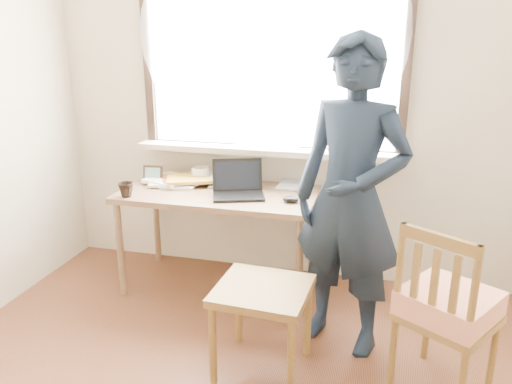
% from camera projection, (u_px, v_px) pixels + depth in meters
% --- Properties ---
extents(room_shell, '(3.52, 4.02, 2.61)m').
position_uv_depth(room_shell, '(203.00, 51.00, 1.61)').
color(room_shell, beige).
rests_on(room_shell, ground).
extents(desk, '(1.30, 0.65, 0.69)m').
position_uv_depth(desk, '(219.00, 202.00, 3.34)').
color(desk, brown).
rests_on(desk, ground).
extents(laptop, '(0.39, 0.36, 0.22)m').
position_uv_depth(laptop, '(238.00, 187.00, 3.23)').
color(laptop, black).
rests_on(laptop, desk).
extents(mug_white, '(0.18, 0.18, 0.11)m').
position_uv_depth(mug_white, '(201.00, 174.00, 3.53)').
color(mug_white, white).
rests_on(mug_white, desk).
extents(mug_dark, '(0.14, 0.14, 0.09)m').
position_uv_depth(mug_dark, '(126.00, 190.00, 3.20)').
color(mug_dark, black).
rests_on(mug_dark, desk).
extents(mouse, '(0.10, 0.07, 0.04)m').
position_uv_depth(mouse, '(291.00, 199.00, 3.10)').
color(mouse, black).
rests_on(mouse, desk).
extents(desk_clutter, '(0.84, 0.44, 0.05)m').
position_uv_depth(desk_clutter, '(195.00, 178.00, 3.54)').
color(desk_clutter, white).
rests_on(desk_clutter, desk).
extents(book_a, '(0.20, 0.27, 0.02)m').
position_uv_depth(book_a, '(184.00, 178.00, 3.58)').
color(book_a, white).
rests_on(book_a, desk).
extents(book_b, '(0.19, 0.25, 0.02)m').
position_uv_depth(book_b, '(279.00, 184.00, 3.46)').
color(book_b, white).
rests_on(book_b, desk).
extents(picture_frame, '(0.14, 0.03, 0.11)m').
position_uv_depth(picture_frame, '(153.00, 175.00, 3.51)').
color(picture_frame, black).
rests_on(picture_frame, desk).
extents(work_chair, '(0.49, 0.47, 0.47)m').
position_uv_depth(work_chair, '(263.00, 300.00, 2.54)').
color(work_chair, brown).
rests_on(work_chair, ground).
extents(side_chair, '(0.55, 0.55, 0.88)m').
position_uv_depth(side_chair, '(447.00, 307.00, 2.36)').
color(side_chair, brown).
rests_on(side_chair, ground).
extents(person, '(0.73, 0.60, 1.71)m').
position_uv_depth(person, '(350.00, 199.00, 2.64)').
color(person, black).
rests_on(person, ground).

